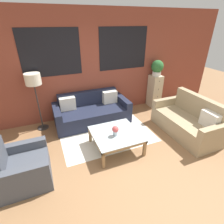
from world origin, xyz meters
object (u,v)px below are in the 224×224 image
at_px(couch_dark, 92,112).
at_px(floor_lamp, 33,82).
at_px(flower_vase, 115,130).
at_px(potted_plant, 157,67).
at_px(settee_vintage, 187,122).
at_px(coffee_table, 116,135).
at_px(armchair_corner, 22,168).
at_px(drawer_cabinet, 154,91).

height_order(couch_dark, floor_lamp, floor_lamp).
relative_size(couch_dark, flower_vase, 8.91).
xyz_separation_m(floor_lamp, potted_plant, (3.43, 0.07, 0.01)).
distance_m(couch_dark, settee_vintage, 2.44).
relative_size(couch_dark, coffee_table, 2.03).
height_order(armchair_corner, flower_vase, armchair_corner).
relative_size(drawer_cabinet, flower_vase, 4.55).
distance_m(coffee_table, potted_plant, 2.68).
height_order(armchair_corner, coffee_table, armchair_corner).
height_order(coffee_table, drawer_cabinet, drawer_cabinet).
bearing_deg(coffee_table, settee_vintage, -3.49).
height_order(settee_vintage, flower_vase, settee_vintage).
bearing_deg(couch_dark, coffee_table, -83.85).
bearing_deg(armchair_corner, floor_lamp, 77.18).
relative_size(coffee_table, flower_vase, 4.38).
distance_m(settee_vintage, floor_lamp, 3.74).
xyz_separation_m(coffee_table, drawer_cabinet, (2.00, 1.53, 0.16)).
height_order(coffee_table, floor_lamp, floor_lamp).
xyz_separation_m(floor_lamp, flower_vase, (1.38, -1.53, -0.72)).
bearing_deg(couch_dark, floor_lamp, 172.92).
distance_m(coffee_table, drawer_cabinet, 2.53).
bearing_deg(coffee_table, armchair_corner, -173.67).
distance_m(armchair_corner, drawer_cabinet, 4.19).
distance_m(couch_dark, potted_plant, 2.36).
height_order(settee_vintage, drawer_cabinet, drawer_cabinet).
height_order(couch_dark, potted_plant, potted_plant).
relative_size(armchair_corner, floor_lamp, 0.58).
xyz_separation_m(armchair_corner, flower_vase, (1.76, 0.13, 0.24)).
height_order(settee_vintage, floor_lamp, floor_lamp).
distance_m(coffee_table, flower_vase, 0.20).
xyz_separation_m(settee_vintage, drawer_cabinet, (0.16, 1.64, 0.19)).
relative_size(armchair_corner, flower_vase, 3.82).
distance_m(couch_dark, drawer_cabinet, 2.17).
distance_m(potted_plant, flower_vase, 2.70).
bearing_deg(couch_dark, drawer_cabinet, 6.01).
height_order(couch_dark, drawer_cabinet, drawer_cabinet).
height_order(armchair_corner, drawer_cabinet, drawer_cabinet).
height_order(couch_dark, settee_vintage, settee_vintage).
relative_size(settee_vintage, flower_vase, 7.61).
relative_size(coffee_table, potted_plant, 2.09).
bearing_deg(settee_vintage, coffee_table, 176.51).
bearing_deg(armchair_corner, couch_dark, 42.17).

